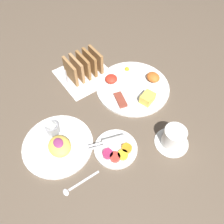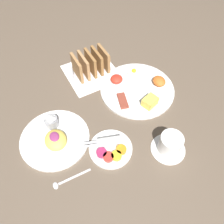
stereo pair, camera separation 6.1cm
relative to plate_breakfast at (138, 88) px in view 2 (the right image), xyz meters
name	(u,v)px [view 2 (the right image)]	position (x,y,z in m)	size (l,w,h in m)	color
ground_plane	(92,113)	(0.01, -0.22, -0.01)	(3.00, 3.00, 0.00)	brown
napkin_flat	(92,73)	(-0.19, -0.13, -0.01)	(0.22, 0.22, 0.00)	white
plate_breakfast	(138,88)	(0.00, 0.00, 0.00)	(0.31, 0.31, 0.05)	white
plate_condiments	(111,148)	(0.19, -0.23, 0.00)	(0.15, 0.16, 0.04)	white
plate_foreground	(55,137)	(0.06, -0.39, 0.00)	(0.25, 0.25, 0.06)	white
toast_rack	(91,64)	(-0.19, -0.13, 0.04)	(0.10, 0.18, 0.10)	#B7B7BC
coffee_cup	(170,144)	(0.28, -0.06, 0.03)	(0.12, 0.12, 0.08)	white
teaspoon	(65,181)	(0.22, -0.41, -0.01)	(0.02, 0.13, 0.01)	silver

